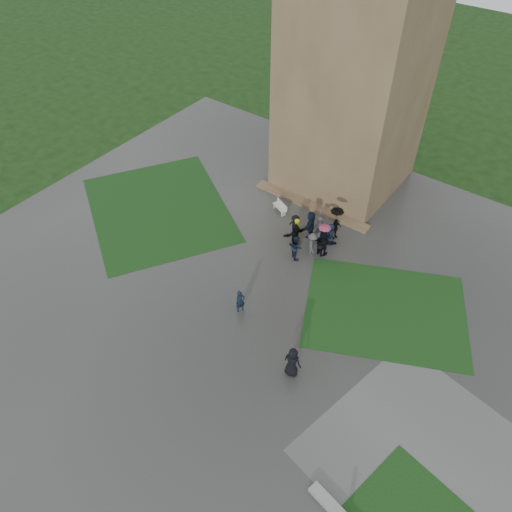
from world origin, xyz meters
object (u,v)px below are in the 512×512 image
Objects in this scene: pedestrian_near at (292,362)px; bench at (280,207)px; tower at (358,61)px; pedestrian_mid at (240,301)px.

bench is at bearing -57.88° from pedestrian_near.
pedestrian_near reaches higher than bench.
pedestrian_mid is at bearing -83.07° from tower.
tower is 10.65m from bench.
bench is 0.88× the size of pedestrian_mid.
pedestrian_near is (6.43, -16.63, -8.02)m from tower.
tower is at bearing 32.88° from pedestrian_mid.
pedestrian_near reaches higher than pedestrian_mid.
tower is 9.42× the size of pedestrian_near.
pedestrian_near is at bearing -68.85° from tower.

